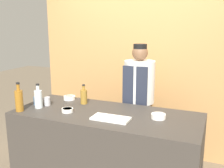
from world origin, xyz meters
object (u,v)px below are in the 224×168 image
(sauce_bowl_yellow, at_px, (69,98))
(sauce_bowl_white, at_px, (158,116))
(bottle_vinegar, at_px, (84,96))
(cutting_board, at_px, (111,118))
(sauce_bowl_green, at_px, (67,110))
(bottle_clear, at_px, (38,98))
(cup_blue, at_px, (38,101))
(bottle_amber, at_px, (19,100))
(cup_steel, at_px, (47,101))
(chef_center, at_px, (139,103))

(sauce_bowl_yellow, xyz_separation_m, sauce_bowl_white, (1.18, -0.24, 0.00))
(bottle_vinegar, bearing_deg, cutting_board, -36.00)
(bottle_vinegar, bearing_deg, sauce_bowl_green, -92.79)
(cutting_board, bearing_deg, bottle_clear, 178.06)
(cutting_board, height_order, cup_blue, cup_blue)
(bottle_clear, height_order, cup_blue, bottle_clear)
(sauce_bowl_green, xyz_separation_m, sauce_bowl_yellow, (-0.24, 0.42, 0.00))
(sauce_bowl_green, relative_size, bottle_clear, 0.45)
(sauce_bowl_white, xyz_separation_m, bottle_amber, (-1.43, -0.35, 0.10))
(sauce_bowl_green, bearing_deg, sauce_bowl_yellow, 119.25)
(cutting_board, bearing_deg, sauce_bowl_white, 25.82)
(sauce_bowl_yellow, height_order, bottle_amber, bottle_amber)
(bottle_vinegar, distance_m, cup_blue, 0.54)
(bottle_vinegar, bearing_deg, cup_steel, -147.92)
(cup_steel, relative_size, cup_blue, 1.04)
(sauce_bowl_white, xyz_separation_m, cutting_board, (-0.43, -0.21, -0.02))
(cutting_board, relative_size, bottle_vinegar, 1.62)
(bottle_amber, bearing_deg, chef_center, 42.10)
(chef_center, bearing_deg, bottle_vinegar, -140.67)
(sauce_bowl_green, height_order, cup_blue, cup_blue)
(bottle_amber, bearing_deg, cup_blue, 83.36)
(bottle_clear, bearing_deg, chef_center, 39.73)
(sauce_bowl_green, distance_m, bottle_clear, 0.39)
(sauce_bowl_white, distance_m, chef_center, 0.72)
(sauce_bowl_yellow, relative_size, bottle_vinegar, 0.62)
(sauce_bowl_white, relative_size, bottle_clear, 0.52)
(sauce_bowl_yellow, height_order, cup_steel, cup_steel)
(bottle_vinegar, xyz_separation_m, cup_steel, (-0.36, -0.22, -0.04))
(bottle_vinegar, relative_size, cup_blue, 2.43)
(cup_blue, bearing_deg, cup_steel, 7.32)
(bottle_amber, relative_size, chef_center, 0.20)
(sauce_bowl_white, bearing_deg, bottle_amber, -166.32)
(cutting_board, xyz_separation_m, cup_blue, (-0.98, 0.12, 0.04))
(cutting_board, distance_m, bottle_amber, 1.02)
(sauce_bowl_yellow, distance_m, chef_center, 0.87)
(bottle_clear, relative_size, chef_center, 0.17)
(sauce_bowl_yellow, distance_m, sauce_bowl_white, 1.20)
(sauce_bowl_green, relative_size, cup_steel, 1.24)
(bottle_vinegar, xyz_separation_m, chef_center, (0.54, 0.44, -0.14))
(sauce_bowl_green, bearing_deg, bottle_amber, -160.86)
(bottle_vinegar, bearing_deg, sauce_bowl_white, -9.58)
(sauce_bowl_white, bearing_deg, cutting_board, -154.18)
(bottle_clear, bearing_deg, bottle_vinegar, 40.28)
(bottle_clear, distance_m, cup_blue, 0.14)
(sauce_bowl_yellow, relative_size, cup_blue, 1.51)
(bottle_amber, xyz_separation_m, cup_steel, (0.15, 0.28, -0.07))
(sauce_bowl_yellow, bearing_deg, bottle_amber, -113.46)
(cup_steel, bearing_deg, bottle_amber, -118.29)
(sauce_bowl_green, height_order, chef_center, chef_center)
(cup_blue, bearing_deg, sauce_bowl_green, -11.59)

